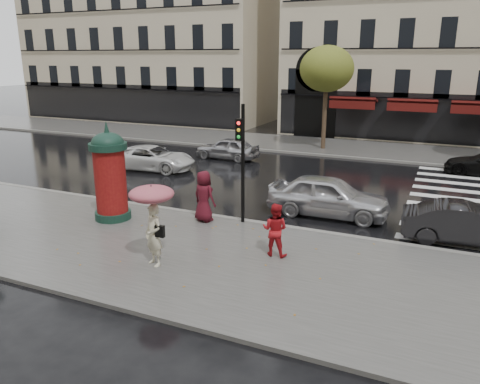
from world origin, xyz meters
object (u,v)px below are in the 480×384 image
at_px(man_burgundy, 204,196).
at_px(car_silver, 328,196).
at_px(woman_umbrella, 152,212).
at_px(car_darkgrey, 467,224).
at_px(car_far_silver, 227,148).
at_px(morris_column, 110,173).
at_px(car_white, 152,158).
at_px(traffic_light, 242,153).
at_px(woman_red, 275,230).

bearing_deg(man_burgundy, car_silver, -129.63).
bearing_deg(car_silver, woman_umbrella, 151.94).
distance_m(car_darkgrey, car_far_silver, 15.55).
bearing_deg(car_silver, car_far_silver, 44.91).
distance_m(morris_column, car_white, 8.39).
xyz_separation_m(traffic_light, car_darkgrey, (7.41, 1.48, -2.04)).
bearing_deg(traffic_light, car_white, 143.14).
relative_size(morris_column, car_silver, 0.79).
height_order(woman_umbrella, car_white, woman_umbrella).
bearing_deg(traffic_light, woman_red, -47.01).
relative_size(woman_red, man_burgundy, 0.87).
relative_size(man_burgundy, morris_column, 0.52).
bearing_deg(man_burgundy, car_darkgrey, -153.14).
relative_size(man_burgundy, car_white, 0.40).
bearing_deg(morris_column, car_far_silver, 94.41).
distance_m(man_burgundy, traffic_light, 2.15).
bearing_deg(man_burgundy, woman_red, 166.39).
xyz_separation_m(man_burgundy, car_darkgrey, (8.74, 1.89, -0.40)).
relative_size(man_burgundy, car_darkgrey, 0.47).
bearing_deg(man_burgundy, car_far_silver, -53.92).
bearing_deg(woman_red, morris_column, -6.70).
distance_m(morris_column, traffic_light, 4.91).
bearing_deg(traffic_light, morris_column, -161.15).
bearing_deg(woman_red, woman_umbrella, 34.50).
xyz_separation_m(car_silver, car_darkgrey, (4.83, -0.92, -0.12)).
height_order(woman_umbrella, traffic_light, traffic_light).
bearing_deg(woman_umbrella, car_darkgrey, 35.15).
relative_size(morris_column, car_far_silver, 0.95).
distance_m(car_white, car_far_silver, 4.89).
relative_size(car_silver, car_white, 0.99).
distance_m(traffic_light, car_silver, 4.02).
xyz_separation_m(car_darkgrey, car_far_silver, (-12.89, 8.70, -0.01)).
relative_size(traffic_light, car_silver, 0.92).
bearing_deg(car_silver, car_darkgrey, -101.94).
xyz_separation_m(man_burgundy, car_white, (-6.67, 6.40, -0.41)).
bearing_deg(man_burgundy, traffic_light, -148.34).
distance_m(woman_umbrella, man_burgundy, 4.01).
bearing_deg(morris_column, traffic_light, 18.85).
height_order(car_silver, car_darkgrey, car_silver).
bearing_deg(woman_umbrella, car_far_silver, 107.76).
relative_size(traffic_light, car_white, 0.91).
relative_size(car_darkgrey, car_white, 0.86).
xyz_separation_m(traffic_light, car_white, (-8.00, 6.00, -2.06)).
distance_m(woman_red, morris_column, 6.77).
relative_size(woman_umbrella, car_silver, 0.53).
bearing_deg(car_silver, car_white, 70.13).
height_order(man_burgundy, car_darkgrey, man_burgundy).
relative_size(car_silver, car_darkgrey, 1.14).
bearing_deg(car_silver, morris_column, 117.87).
height_order(car_darkgrey, car_white, car_darkgrey).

